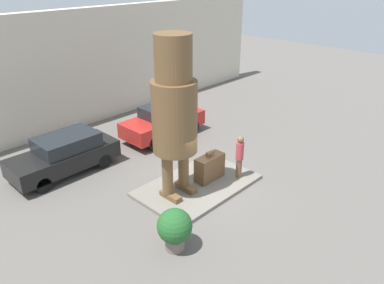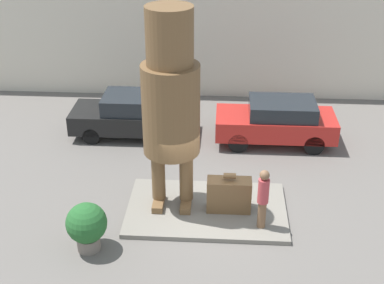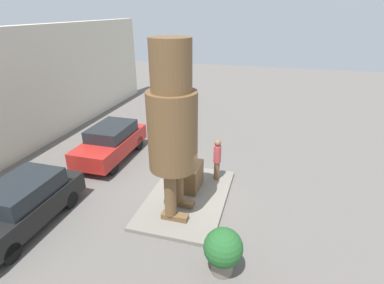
{
  "view_description": "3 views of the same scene",
  "coord_description": "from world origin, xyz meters",
  "px_view_note": "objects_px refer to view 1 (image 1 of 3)",
  "views": [
    {
      "loc": [
        -9.14,
        -8.49,
        7.84
      ],
      "look_at": [
        -0.35,
        -0.03,
        2.07
      ],
      "focal_mm": 35.0,
      "sensor_mm": 36.0,
      "label": 1
    },
    {
      "loc": [
        0.38,
        -12.88,
        9.12
      ],
      "look_at": [
        -0.45,
        0.29,
        2.13
      ],
      "focal_mm": 50.0,
      "sensor_mm": 36.0,
      "label": 2
    },
    {
      "loc": [
        -9.16,
        -2.76,
        6.66
      ],
      "look_at": [
        0.0,
        -0.18,
        2.41
      ],
      "focal_mm": 28.0,
      "sensor_mm": 36.0,
      "label": 3
    }
  ],
  "objects_px": {
    "giant_suitcase": "(210,167)",
    "tourist": "(240,155)",
    "statue_figure": "(174,107)",
    "parked_car_black": "(65,154)",
    "planter_pot": "(175,228)",
    "parked_car_red": "(164,120)"
  },
  "relations": [
    {
      "from": "giant_suitcase",
      "to": "planter_pot",
      "type": "distance_m",
      "value": 4.11
    },
    {
      "from": "giant_suitcase",
      "to": "tourist",
      "type": "distance_m",
      "value": 1.27
    },
    {
      "from": "giant_suitcase",
      "to": "parked_car_black",
      "type": "relative_size",
      "value": 0.29
    },
    {
      "from": "tourist",
      "to": "parked_car_black",
      "type": "height_order",
      "value": "tourist"
    },
    {
      "from": "statue_figure",
      "to": "planter_pot",
      "type": "height_order",
      "value": "statue_figure"
    },
    {
      "from": "parked_car_red",
      "to": "statue_figure",
      "type": "bearing_deg",
      "value": 52.38
    },
    {
      "from": "tourist",
      "to": "parked_car_black",
      "type": "relative_size",
      "value": 0.41
    },
    {
      "from": "giant_suitcase",
      "to": "planter_pot",
      "type": "height_order",
      "value": "planter_pot"
    },
    {
      "from": "parked_car_black",
      "to": "planter_pot",
      "type": "xyz_separation_m",
      "value": [
        -0.13,
        -6.68,
        -0.06
      ]
    },
    {
      "from": "parked_car_black",
      "to": "parked_car_red",
      "type": "height_order",
      "value": "parked_car_red"
    },
    {
      "from": "tourist",
      "to": "planter_pot",
      "type": "bearing_deg",
      "value": -166.58
    },
    {
      "from": "parked_car_black",
      "to": "planter_pot",
      "type": "bearing_deg",
      "value": 88.86
    },
    {
      "from": "parked_car_red",
      "to": "planter_pot",
      "type": "distance_m",
      "value": 8.35
    },
    {
      "from": "statue_figure",
      "to": "parked_car_red",
      "type": "xyz_separation_m",
      "value": [
        3.34,
        4.33,
        -2.67
      ]
    },
    {
      "from": "statue_figure",
      "to": "parked_car_red",
      "type": "height_order",
      "value": "statue_figure"
    },
    {
      "from": "giant_suitcase",
      "to": "parked_car_black",
      "type": "distance_m",
      "value": 5.99
    },
    {
      "from": "parked_car_red",
      "to": "giant_suitcase",
      "type": "bearing_deg",
      "value": 69.53
    },
    {
      "from": "statue_figure",
      "to": "giant_suitcase",
      "type": "relative_size",
      "value": 4.61
    },
    {
      "from": "giant_suitcase",
      "to": "planter_pot",
      "type": "xyz_separation_m",
      "value": [
        -3.67,
        -1.85,
        0.13
      ]
    },
    {
      "from": "parked_car_black",
      "to": "parked_car_red",
      "type": "relative_size",
      "value": 1.03
    },
    {
      "from": "statue_figure",
      "to": "parked_car_black",
      "type": "relative_size",
      "value": 1.33
    },
    {
      "from": "giant_suitcase",
      "to": "parked_car_red",
      "type": "relative_size",
      "value": 0.3
    }
  ]
}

